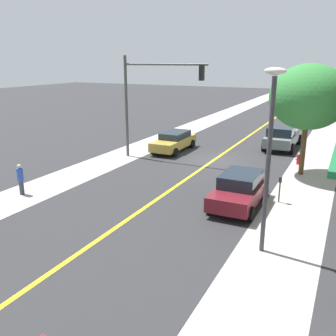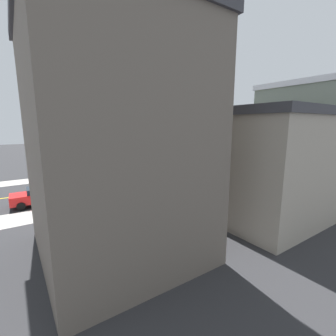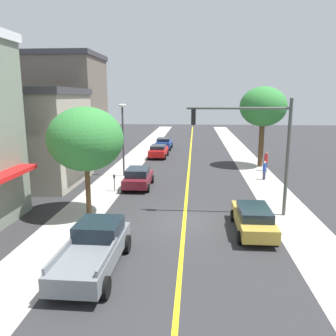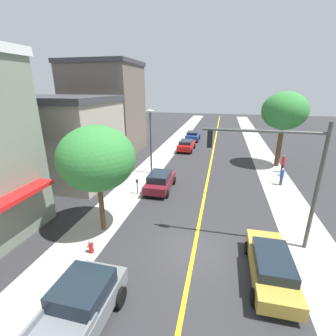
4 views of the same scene
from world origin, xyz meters
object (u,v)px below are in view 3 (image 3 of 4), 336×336
maroon_sedan_left_curb (138,177)px  pedestrian_blue_shirt (264,170)px  gold_sedan_right_curb (253,218)px  small_dog (265,169)px  traffic_light_mast (257,138)px  blue_sedan_left_curb (164,143)px  fire_hydrant (85,222)px  street_lamp (123,132)px  grey_pickup_truck (94,249)px  red_sedan_left_curb (159,151)px  street_tree_right_corner (86,139)px  street_tree_left_near (263,107)px  parking_meter (114,180)px  pedestrian_red_shirt (266,161)px

maroon_sedan_left_curb → pedestrian_blue_shirt: 10.86m
gold_sedan_right_curb → small_dog: bearing=-13.6°
traffic_light_mast → blue_sedan_left_curb: (-7.72, 25.90, -3.80)m
fire_hydrant → street_lamp: street_lamp is taller
traffic_light_mast → grey_pickup_truck: (-7.62, -7.33, -3.71)m
grey_pickup_truck → small_dog: bearing=-28.4°
maroon_sedan_left_curb → red_sedan_left_curb: bearing=-1.1°
blue_sedan_left_curb → grey_pickup_truck: grey_pickup_truck is taller
street_tree_right_corner → street_lamp: street_tree_right_corner is taller
red_sedan_left_curb → maroon_sedan_left_curb: bearing=-179.1°
street_tree_right_corner → gold_sedan_right_curb: size_ratio=1.34×
street_tree_left_near → small_dog: size_ratio=11.89×
gold_sedan_right_curb → small_dog: (3.49, 14.67, -0.40)m
fire_hydrant → parking_meter: parking_meter is taller
fire_hydrant → small_dog: (12.43, 14.84, -0.03)m
maroon_sedan_left_curb → grey_pickup_truck: (0.31, -13.05, 0.08)m
fire_hydrant → street_lamp: bearing=92.0°
red_sedan_left_curb → gold_sedan_right_curb: bearing=-160.2°
red_sedan_left_curb → maroon_sedan_left_curb: 13.56m
street_tree_right_corner → blue_sedan_left_curb: street_tree_right_corner is taller
fire_hydrant → gold_sedan_right_curb: gold_sedan_right_curb is taller
small_dog → street_tree_left_near: bearing=-142.1°
parking_meter → small_dog: parking_meter is taller
street_tree_left_near → gold_sedan_right_curb: street_tree_left_near is taller
maroon_sedan_left_curb → small_dog: maroon_sedan_left_curb is taller
street_tree_left_near → street_lamp: 14.18m
gold_sedan_right_curb → maroon_sedan_left_curb: (-7.44, 8.57, 0.05)m
pedestrian_blue_shirt → maroon_sedan_left_curb: bearing=-81.8°
blue_sedan_left_curb → pedestrian_blue_shirt: size_ratio=2.68×
street_tree_left_near → maroon_sedan_left_curb: bearing=-140.0°
small_dog → maroon_sedan_left_curb: bearing=-21.2°
red_sedan_left_curb → pedestrian_blue_shirt: 14.35m
red_sedan_left_curb → pedestrian_red_shirt: size_ratio=2.39×
fire_hydrant → street_lamp: (-0.43, 12.58, 3.55)m
gold_sedan_right_curb → pedestrian_red_shirt: bearing=-13.5°
parking_meter → maroon_sedan_left_curb: (1.61, 1.25, -0.04)m
gold_sedan_right_curb → pedestrian_red_shirt: (3.70, 15.58, 0.24)m
street_tree_right_corner → blue_sedan_left_curb: 27.04m
fire_hydrant → traffic_light_mast: 10.75m
gold_sedan_right_curb → street_tree_left_near: bearing=-11.6°
red_sedan_left_curb → small_dog: size_ratio=6.62×
red_sedan_left_curb → pedestrian_blue_shirt: bearing=-133.5°
pedestrian_blue_shirt → small_dog: pedestrian_blue_shirt is taller
parking_meter → traffic_light_mast: (9.53, -4.46, 3.76)m
parking_meter → pedestrian_red_shirt: size_ratio=0.69×
pedestrian_red_shirt → small_dog: (-0.21, -0.91, -0.63)m
red_sedan_left_curb → grey_pickup_truck: size_ratio=0.81×
blue_sedan_left_curb → small_dog: bearing=-142.0°
parking_meter → street_lamp: 5.96m
gold_sedan_right_curb → small_dog: gold_sedan_right_curb is taller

